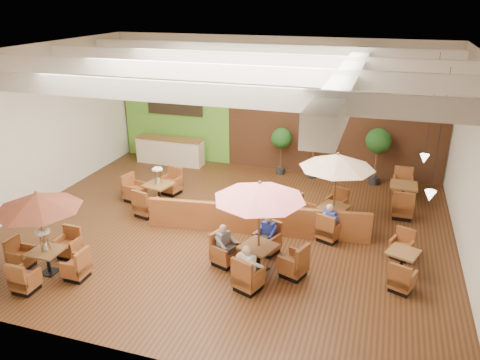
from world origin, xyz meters
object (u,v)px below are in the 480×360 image
at_px(topiary_2, 378,143).
at_px(diner_4, 330,219).
at_px(table_4, 402,263).
at_px(topiary_1, 314,137).
at_px(booth_divider, 257,220).
at_px(table_0, 40,218).
at_px(table_1, 259,211).
at_px(topiary_0, 282,140).
at_px(table_3, 152,191).
at_px(table_2, 334,174).
at_px(diner_3, 330,218).
at_px(diner_1, 268,230).
at_px(table_5, 402,195).
at_px(diner_2, 225,241).
at_px(service_counter, 170,151).
at_px(diner_0, 248,263).

distance_m(topiary_2, diner_4, 5.37).
xyz_separation_m(table_4, topiary_1, (-3.47, 6.39, 1.38)).
xyz_separation_m(booth_divider, table_0, (-4.75, -3.84, 1.17)).
height_order(table_1, topiary_0, table_1).
bearing_deg(table_3, topiary_1, 53.04).
bearing_deg(topiary_2, topiary_1, 180.00).
height_order(table_1, diner_4, table_1).
bearing_deg(table_2, topiary_1, 127.73).
height_order(table_4, diner_3, diner_3).
relative_size(topiary_2, diner_4, 3.08).
height_order(diner_1, diner_3, diner_3).
relative_size(booth_divider, topiary_0, 3.53).
relative_size(table_0, table_5, 0.89).
bearing_deg(table_2, table_4, -24.23).
bearing_deg(diner_3, table_0, -128.79).
xyz_separation_m(table_2, diner_2, (-2.51, -3.17, -1.10)).
xyz_separation_m(service_counter, diner_3, (7.66, -4.97, 0.17)).
height_order(table_0, table_2, table_2).
bearing_deg(diner_2, table_5, 164.86).
relative_size(table_4, diner_4, 3.25).
bearing_deg(diner_3, topiary_2, 98.77).
xyz_separation_m(service_counter, diner_0, (6.05, -8.17, 0.19)).
height_order(topiary_0, topiary_1, topiary_1).
xyz_separation_m(table_3, table_5, (8.55, 2.50, -0.07)).
height_order(topiary_1, topiary_2, topiary_1).
relative_size(table_2, table_4, 1.10).
distance_m(table_3, table_5, 8.91).
distance_m(table_1, table_5, 6.88).
relative_size(service_counter, diner_0, 3.55).
distance_m(service_counter, table_1, 9.49).
height_order(service_counter, diner_2, diner_2).
bearing_deg(topiary_1, diner_4, -75.19).
bearing_deg(service_counter, table_5, -9.33).
xyz_separation_m(booth_divider, diner_3, (2.22, 0.24, 0.27)).
distance_m(booth_divider, table_0, 6.21).
bearing_deg(diner_3, table_1, -104.84).
bearing_deg(diner_1, topiary_2, -97.47).
height_order(service_counter, topiary_1, topiary_1).
distance_m(service_counter, table_4, 11.56).
bearing_deg(table_3, diner_0, -27.74).
bearing_deg(table_1, diner_4, 74.61).
bearing_deg(table_0, service_counter, 94.95).
bearing_deg(topiary_1, topiary_0, 180.00).
bearing_deg(booth_divider, service_counter, 128.32).
bearing_deg(diner_0, diner_2, 163.57).
bearing_deg(topiary_1, table_1, -91.86).
bearing_deg(diner_4, table_1, -110.77).
bearing_deg(topiary_1, diner_0, -91.64).
height_order(booth_divider, table_5, table_5).
xyz_separation_m(table_3, topiary_2, (7.51, 4.31, 1.24)).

